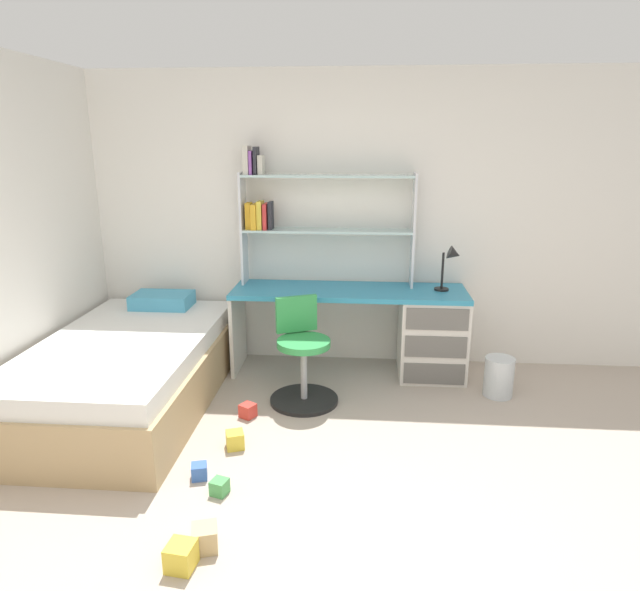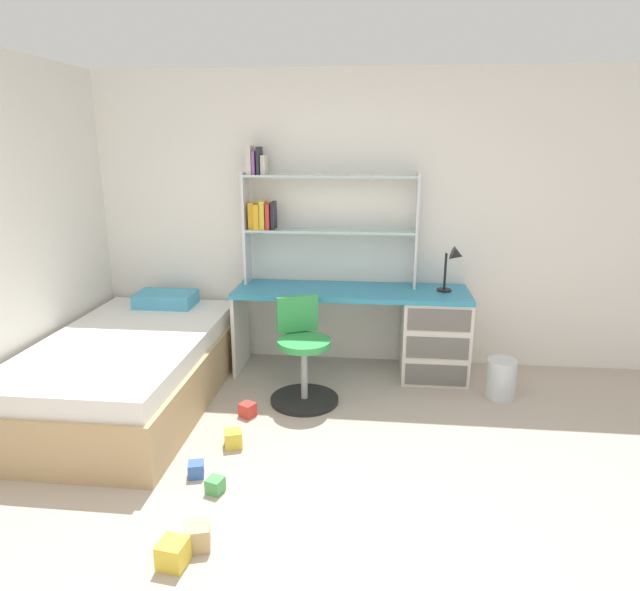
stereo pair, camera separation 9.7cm
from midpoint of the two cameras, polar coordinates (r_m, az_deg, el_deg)
The scene contains 14 objects.
ground_plane at distance 2.88m, azimuth 0.96°, elevation -26.35°, with size 5.55×6.18×0.02m, color #B2A393.
room_shell at distance 3.70m, azimuth -16.83°, elevation 4.58°, with size 5.55×6.18×2.50m.
desk at distance 4.69m, azimuth 8.68°, elevation -3.34°, with size 1.94×0.56×0.73m.
bookshelf_hutch at distance 4.66m, azimuth -2.38°, elevation 9.09°, with size 1.45×0.22×1.15m.
desk_lamp at distance 4.57m, azimuth 12.84°, elevation 3.49°, with size 0.20×0.17×0.38m.
swivel_chair at distance 4.19m, azimuth -2.48°, elevation -6.90°, with size 0.52×0.52×0.79m.
bed_platform at distance 4.41m, azimuth -19.84°, elevation -7.37°, with size 1.20×2.10×0.65m.
waste_bin at distance 4.53m, azimuth 17.43°, elevation -8.03°, with size 0.23×0.23×0.31m, color silver.
toy_block_yellow_0 at distance 2.91m, azimuth -15.22°, elevation -24.59°, with size 0.13×0.13×0.13m, color gold.
toy_block_red_1 at distance 4.09m, azimuth -8.17°, elevation -11.71°, with size 0.10×0.10×0.10m, color red.
toy_block_natural_2 at distance 2.99m, azimuth -12.85°, elevation -23.28°, with size 0.12×0.12×0.12m, color tan.
toy_block_green_3 at distance 3.34m, azimuth -11.23°, elevation -18.86°, with size 0.09×0.09×0.09m, color #479E51.
toy_block_blue_4 at distance 3.49m, azimuth -13.21°, elevation -17.30°, with size 0.09×0.09×0.09m, color #3860B7.
toy_block_yellow_5 at distance 3.74m, azimuth -9.55°, elevation -14.52°, with size 0.11×0.11×0.11m, color gold.
Camera 1 is at (0.08, -2.14, 1.92)m, focal length 30.92 mm.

